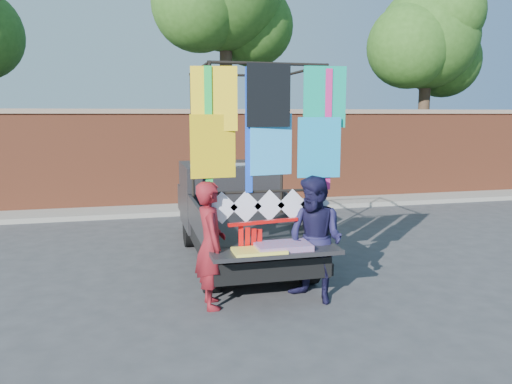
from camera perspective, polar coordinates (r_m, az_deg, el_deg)
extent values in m
plane|color=#38383A|center=(7.05, 1.09, -11.67)|extent=(90.00, 90.00, 0.00)
cube|color=brown|center=(13.54, -6.59, 3.64)|extent=(30.00, 0.35, 2.50)
cube|color=gray|center=(13.49, -6.69, 9.15)|extent=(30.00, 0.45, 0.12)
cube|color=gray|center=(13.02, -6.10, -1.85)|extent=(30.00, 1.20, 0.12)
cylinder|color=#38281C|center=(14.83, -3.41, 9.86)|extent=(0.36, 0.36, 5.46)
sphere|color=#295418|center=(15.62, -0.36, 18.45)|extent=(2.40, 2.40, 2.40)
sphere|color=#295418|center=(14.71, -6.56, 20.54)|extent=(2.60, 2.60, 2.60)
cylinder|color=#38281C|center=(17.25, 18.56, 7.77)|extent=(0.36, 0.36, 4.55)
sphere|color=#295418|center=(17.41, 19.00, 16.35)|extent=(3.20, 3.20, 3.20)
sphere|color=#295418|center=(18.16, 20.65, 13.87)|extent=(2.40, 2.40, 2.40)
sphere|color=#295418|center=(16.70, 17.12, 15.65)|extent=(2.60, 2.60, 2.60)
sphere|color=#295418|center=(17.18, 21.14, 18.54)|extent=(2.20, 2.20, 2.20)
cylinder|color=black|center=(9.52, -7.59, -4.35)|extent=(0.21, 0.62, 0.62)
cylinder|color=black|center=(7.11, -5.29, -8.91)|extent=(0.21, 0.62, 0.62)
cylinder|color=black|center=(9.78, 0.94, -3.92)|extent=(0.21, 0.62, 0.62)
cylinder|color=black|center=(7.45, 5.95, -8.07)|extent=(0.21, 0.62, 0.62)
cube|color=black|center=(8.34, -1.61, -5.05)|extent=(1.59, 3.92, 0.28)
cube|color=black|center=(7.62, -0.49, -4.38)|extent=(1.68, 2.15, 0.09)
cube|color=black|center=(7.43, -6.67, -3.16)|extent=(0.06, 2.15, 0.42)
cube|color=black|center=(7.80, 5.39, -2.56)|extent=(0.06, 2.15, 0.42)
cube|color=black|center=(8.58, -2.12, -1.47)|extent=(1.68, 0.06, 0.42)
cube|color=black|center=(9.45, -3.25, -0.23)|extent=(1.68, 1.49, 1.17)
cube|color=#8C9EAD|center=(8.99, -2.77, 1.70)|extent=(1.49, 0.06, 0.51)
cube|color=#8C9EAD|center=(10.11, -4.00, 1.42)|extent=(1.49, 0.09, 0.65)
cube|color=black|center=(10.49, -4.28, -0.63)|extent=(1.63, 0.84, 0.51)
cube|color=black|center=(6.39, 2.26, -6.83)|extent=(1.68, 0.51, 0.06)
cube|color=black|center=(6.69, 1.72, -9.27)|extent=(1.73, 0.14, 0.17)
cylinder|color=black|center=(6.33, -5.20, 4.00)|extent=(0.05, 0.05, 2.33)
cylinder|color=black|center=(8.26, -7.28, 5.11)|extent=(0.05, 0.05, 2.33)
cylinder|color=black|center=(6.73, 7.83, 4.24)|extent=(0.05, 0.05, 2.33)
cylinder|color=black|center=(8.58, 2.97, 5.30)|extent=(0.05, 0.05, 2.33)
cylinder|color=black|center=(6.50, 1.56, 14.46)|extent=(1.59, 0.04, 0.04)
cylinder|color=black|center=(8.39, -2.10, 13.20)|extent=(1.59, 0.04, 0.04)
cylinder|color=black|center=(7.30, -6.54, 13.79)|extent=(0.04, 2.01, 0.04)
cylinder|color=black|center=(7.65, 5.23, 13.58)|extent=(0.04, 2.01, 0.04)
cylinder|color=black|center=(6.54, 1.50, 0.08)|extent=(1.59, 0.04, 0.04)
cube|color=yellow|center=(6.30, -4.67, 10.78)|extent=(0.58, 0.01, 0.79)
cube|color=black|center=(6.41, 1.68, 10.77)|extent=(0.58, 0.01, 0.79)
cube|color=#0BA27E|center=(6.67, 7.49, 10.63)|extent=(0.58, 0.01, 0.79)
cube|color=yellow|center=(6.27, -4.54, 5.25)|extent=(0.58, 0.01, 0.79)
cube|color=#35B0FF|center=(6.46, 1.56, 5.38)|extent=(0.58, 0.01, 0.79)
cube|color=#1692C9|center=(6.64, 7.50, 5.40)|extent=(0.58, 0.01, 0.79)
cube|color=#1AD54A|center=(6.27, -5.44, 6.94)|extent=(0.09, 0.01, 1.59)
cube|color=#DB247A|center=(6.69, 8.23, 7.01)|extent=(0.09, 0.01, 1.59)
cube|color=blue|center=(6.36, -0.83, 7.01)|extent=(0.09, 0.01, 1.59)
cube|color=white|center=(6.41, -3.92, -1.82)|extent=(0.42, 0.01, 0.42)
cube|color=white|center=(6.47, -1.15, -1.70)|extent=(0.42, 0.01, 0.42)
cube|color=white|center=(6.55, 1.56, -1.58)|extent=(0.42, 0.01, 0.42)
cube|color=white|center=(6.64, 4.20, -1.45)|extent=(0.42, 0.01, 0.42)
cube|color=white|center=(6.74, 6.76, -1.33)|extent=(0.42, 0.01, 0.42)
cube|color=#EC3734|center=(6.40, 3.07, -6.21)|extent=(0.70, 0.42, 0.07)
cube|color=#FFF050|center=(6.26, 0.36, -6.72)|extent=(0.65, 0.37, 0.04)
imported|color=maroon|center=(6.44, -5.21, -6.03)|extent=(0.40, 0.61, 1.64)
imported|color=#181638|center=(6.65, 6.80, -5.43)|extent=(0.99, 1.03, 1.68)
cube|color=red|center=(6.45, 0.90, -3.45)|extent=(0.97, 0.20, 0.04)
cube|color=red|center=(6.43, -1.72, -6.29)|extent=(0.06, 0.02, 0.56)
cube|color=red|center=(6.45, -1.01, -6.42)|extent=(0.06, 0.02, 0.56)
cube|color=red|center=(6.48, -0.30, -6.55)|extent=(0.06, 0.02, 0.56)
cube|color=red|center=(6.50, 0.41, -6.67)|extent=(0.06, 0.02, 0.56)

